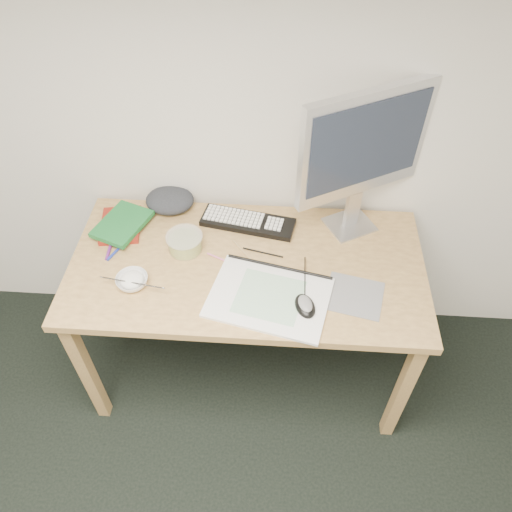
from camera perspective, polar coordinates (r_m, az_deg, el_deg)
The scene contains 18 objects.
desk at distance 2.03m, azimuth -1.03°, elevation -2.43°, with size 1.40×0.70×0.75m.
mousepad at distance 1.89m, azimuth 11.17°, elevation -4.47°, with size 0.21×0.19×0.00m, color slate.
sketchpad at distance 1.85m, azimuth 1.50°, elevation -4.75°, with size 0.43×0.31×0.01m, color white.
keyboard at distance 2.12m, azimuth -0.93°, elevation 3.88°, with size 0.39×0.13×0.02m, color black.
monitor at distance 1.91m, azimuth 12.21°, elevation 11.93°, with size 0.49×0.29×0.62m.
mouse at distance 1.81m, azimuth 5.65°, elevation -5.47°, with size 0.07×0.11×0.04m, color black.
rice_bowl at distance 1.94m, azimuth -13.96°, elevation -2.80°, with size 0.12×0.12×0.04m, color white.
chopsticks at distance 1.90m, azimuth -13.96°, elevation -2.98°, with size 0.02×0.02×0.24m, color #B0B0B2.
fruit_tub at distance 2.01m, azimuth -8.13°, elevation 1.53°, with size 0.15×0.15×0.07m, color #D0CD49.
book_red at distance 2.18m, azimuth -15.21°, elevation 3.42°, with size 0.16×0.21×0.02m, color maroon.
book_green at distance 2.15m, azimuth -15.03°, elevation 3.57°, with size 0.17×0.23×0.02m, color #19652C.
cloth_lump at distance 2.21m, azimuth -9.82°, elevation 6.30°, with size 0.18×0.15×0.07m, color #272A2E.
pencil_pink at distance 1.97m, azimuth -3.33°, elevation -0.63°, with size 0.01×0.01×0.18m, color pink.
pencil_tan at distance 2.00m, azimuth -1.42°, elevation 0.48°, with size 0.01×0.01×0.16m, color tan.
pencil_black at distance 2.00m, azimuth 0.79°, elevation 0.40°, with size 0.01×0.01×0.17m, color black.
marker_blue at distance 2.08m, azimuth -15.63°, elevation 0.61°, with size 0.01×0.01×0.12m, color #1C2E9A.
marker_orange at distance 2.13m, azimuth -14.23°, elevation 2.31°, with size 0.01×0.01×0.13m, color orange.
marker_purple at distance 2.10m, azimuth -16.34°, elevation 0.99°, with size 0.01×0.01×0.14m, color #6A217C.
Camera 1 is at (0.39, 0.12, 2.21)m, focal length 35.00 mm.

